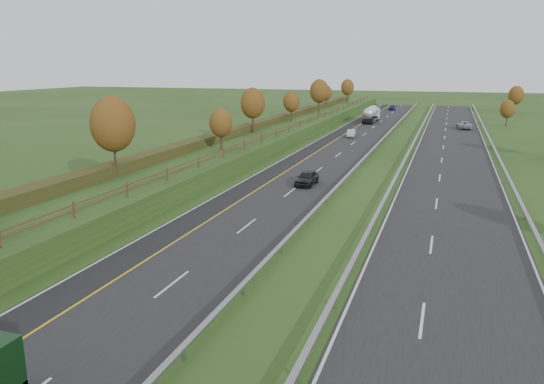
# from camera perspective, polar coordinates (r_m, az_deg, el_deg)

# --- Properties ---
(ground) EXTENTS (400.00, 400.00, 0.00)m
(ground) POSITION_cam_1_polar(r_m,az_deg,el_deg) (70.82, 11.86, 3.13)
(ground) COLOR #254217
(ground) RESTS_ON ground
(near_carriageway) EXTENTS (10.50, 200.00, 0.04)m
(near_carriageway) POSITION_cam_1_polar(r_m,az_deg,el_deg) (76.95, 6.38, 4.16)
(near_carriageway) COLOR black
(near_carriageway) RESTS_ON ground
(far_carriageway) EXTENTS (10.50, 200.00, 0.04)m
(far_carriageway) POSITION_cam_1_polar(r_m,az_deg,el_deg) (75.31, 18.76, 3.33)
(far_carriageway) COLOR black
(far_carriageway) RESTS_ON ground
(hard_shoulder) EXTENTS (3.00, 200.00, 0.04)m
(hard_shoulder) POSITION_cam_1_polar(r_m,az_deg,el_deg) (77.80, 3.67, 4.33)
(hard_shoulder) COLOR black
(hard_shoulder) RESTS_ON ground
(lane_markings) EXTENTS (26.75, 200.00, 0.01)m
(lane_markings) POSITION_cam_1_polar(r_m,az_deg,el_deg) (75.77, 11.11, 3.87)
(lane_markings) COLOR silver
(lane_markings) RESTS_ON near_carriageway
(embankment_left) EXTENTS (12.00, 200.00, 2.00)m
(embankment_left) POSITION_cam_1_polar(r_m,az_deg,el_deg) (80.48, -2.72, 5.35)
(embankment_left) COLOR #254217
(embankment_left) RESTS_ON ground
(hedge_left) EXTENTS (2.20, 180.00, 1.10)m
(hedge_left) POSITION_cam_1_polar(r_m,az_deg,el_deg) (81.02, -4.06, 6.49)
(hedge_left) COLOR #2F3415
(hedge_left) RESTS_ON embankment_left
(fence_left) EXTENTS (0.12, 189.06, 1.20)m
(fence_left) POSITION_cam_1_polar(r_m,az_deg,el_deg) (78.36, 0.25, 6.42)
(fence_left) COLOR #422B19
(fence_left) RESTS_ON embankment_left
(median_barrier_near) EXTENTS (0.32, 200.00, 0.71)m
(median_barrier_near) POSITION_cam_1_polar(r_m,az_deg,el_deg) (75.89, 10.61, 4.34)
(median_barrier_near) COLOR gray
(median_barrier_near) RESTS_ON ground
(median_barrier_far) EXTENTS (0.32, 200.00, 0.71)m
(median_barrier_far) POSITION_cam_1_polar(r_m,az_deg,el_deg) (75.38, 14.46, 4.08)
(median_barrier_far) COLOR gray
(median_barrier_far) RESTS_ON ground
(outer_barrier_far) EXTENTS (0.32, 200.00, 0.71)m
(outer_barrier_far) POSITION_cam_1_polar(r_m,az_deg,el_deg) (75.49, 23.20, 3.43)
(outer_barrier_far) COLOR gray
(outer_barrier_far) RESTS_ON ground
(trees_left) EXTENTS (6.64, 164.30, 7.66)m
(trees_left) POSITION_cam_1_polar(r_m,az_deg,el_deg) (76.64, -3.43, 8.97)
(trees_left) COLOR #2D2116
(trees_left) RESTS_ON embankment_left
(trees_far) EXTENTS (8.45, 118.60, 7.12)m
(trees_far) POSITION_cam_1_polar(r_m,az_deg,el_deg) (104.76, 26.32, 7.66)
(trees_far) COLOR #2D2116
(trees_far) RESTS_ON ground
(road_tanker) EXTENTS (2.40, 11.22, 3.46)m
(road_tanker) POSITION_cam_1_polar(r_m,az_deg,el_deg) (120.92, 10.62, 8.28)
(road_tanker) COLOR silver
(road_tanker) RESTS_ON near_carriageway
(car_dark_near) EXTENTS (1.89, 4.48, 1.51)m
(car_dark_near) POSITION_cam_1_polar(r_m,az_deg,el_deg) (56.06, 3.77, 1.53)
(car_dark_near) COLOR black
(car_dark_near) RESTS_ON near_carriageway
(car_silver_mid) EXTENTS (1.76, 4.04, 1.29)m
(car_silver_mid) POSITION_cam_1_polar(r_m,az_deg,el_deg) (94.77, 8.52, 6.26)
(car_silver_mid) COLOR #B7B8BC
(car_silver_mid) RESTS_ON near_carriageway
(car_small_far) EXTENTS (1.96, 4.51, 1.29)m
(car_small_far) POSITION_cam_1_polar(r_m,az_deg,el_deg) (155.18, 12.82, 8.84)
(car_small_far) COLOR #161946
(car_small_far) RESTS_ON near_carriageway
(car_oncoming) EXTENTS (3.14, 5.67, 1.50)m
(car_oncoming) POSITION_cam_1_polar(r_m,az_deg,el_deg) (112.62, 19.97, 6.78)
(car_oncoming) COLOR #A9A9AE
(car_oncoming) RESTS_ON far_carriageway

